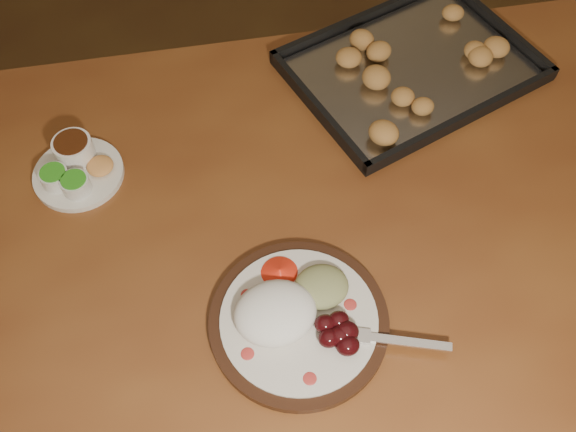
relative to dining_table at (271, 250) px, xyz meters
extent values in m
plane|color=brown|center=(-0.03, -0.13, -0.65)|extent=(4.00, 4.00, 0.00)
cube|color=brown|center=(0.00, 0.00, 0.08)|extent=(1.55, 0.99, 0.04)
cylinder|color=#543819|center=(0.70, 0.34, -0.30)|extent=(0.07, 0.07, 0.71)
cylinder|color=black|center=(0.00, -0.19, 0.11)|extent=(0.28, 0.28, 0.02)
cylinder|color=beige|center=(0.00, -0.19, 0.11)|extent=(0.24, 0.24, 0.01)
ellipsoid|color=#B62F2B|center=(-0.09, -0.23, 0.12)|extent=(0.02, 0.02, 0.00)
ellipsoid|color=#B62F2B|center=(-0.01, -0.29, 0.12)|extent=(0.02, 0.02, 0.00)
ellipsoid|color=#B62F2B|center=(0.08, -0.19, 0.12)|extent=(0.02, 0.02, 0.00)
ellipsoid|color=#B62F2B|center=(-0.07, -0.13, 0.12)|extent=(0.02, 0.02, 0.00)
ellipsoid|color=white|center=(-0.03, -0.18, 0.13)|extent=(0.16, 0.15, 0.06)
ellipsoid|color=#40090C|center=(0.04, -0.24, 0.13)|extent=(0.03, 0.03, 0.03)
ellipsoid|color=#40090C|center=(0.06, -0.23, 0.13)|extent=(0.03, 0.03, 0.03)
ellipsoid|color=#40090C|center=(0.06, -0.21, 0.13)|extent=(0.03, 0.03, 0.03)
ellipsoid|color=#40090C|center=(0.06, -0.26, 0.13)|extent=(0.03, 0.03, 0.03)
ellipsoid|color=#40090C|center=(0.04, -0.21, 0.13)|extent=(0.03, 0.03, 0.03)
ellipsoid|color=#40090C|center=(0.05, -0.24, 0.13)|extent=(0.03, 0.03, 0.03)
ellipsoid|color=#9D8965|center=(0.05, -0.15, 0.13)|extent=(0.11, 0.11, 0.03)
cone|color=red|center=(-0.01, -0.11, 0.13)|extent=(0.06, 0.07, 0.03)
cube|color=white|center=(0.15, -0.27, 0.12)|extent=(0.13, 0.06, 0.00)
cube|color=white|center=(0.08, -0.24, 0.12)|extent=(0.04, 0.03, 0.00)
cylinder|color=white|center=(0.06, -0.24, 0.12)|extent=(0.03, 0.01, 0.00)
cylinder|color=white|center=(0.06, -0.23, 0.12)|extent=(0.03, 0.01, 0.00)
cylinder|color=white|center=(0.06, -0.23, 0.12)|extent=(0.03, 0.01, 0.00)
cylinder|color=white|center=(0.06, -0.22, 0.12)|extent=(0.03, 0.01, 0.00)
cylinder|color=silver|center=(-0.31, 0.18, 0.10)|extent=(0.16, 0.16, 0.01)
cylinder|color=silver|center=(-0.34, 0.16, 0.12)|extent=(0.05, 0.05, 0.03)
cylinder|color=#32981E|center=(-0.34, 0.16, 0.14)|extent=(0.04, 0.04, 0.00)
cylinder|color=silver|center=(-0.31, 0.14, 0.12)|extent=(0.05, 0.05, 0.03)
cylinder|color=#32981E|center=(-0.31, 0.14, 0.14)|extent=(0.04, 0.04, 0.00)
cylinder|color=white|center=(-0.30, 0.21, 0.13)|extent=(0.07, 0.07, 0.04)
cylinder|color=#3B1B0A|center=(-0.30, 0.21, 0.15)|extent=(0.06, 0.06, 0.00)
ellipsoid|color=#D9914C|center=(-0.27, 0.17, 0.12)|extent=(0.05, 0.05, 0.02)
cube|color=black|center=(0.35, 0.28, 0.10)|extent=(0.53, 0.46, 0.01)
cube|color=black|center=(0.31, 0.43, 0.12)|extent=(0.44, 0.15, 0.02)
cube|color=black|center=(0.40, 0.12, 0.12)|extent=(0.44, 0.15, 0.02)
cube|color=black|center=(0.57, 0.34, 0.12)|extent=(0.11, 0.32, 0.02)
cube|color=black|center=(0.14, 0.21, 0.12)|extent=(0.11, 0.32, 0.02)
cube|color=silver|center=(0.35, 0.28, 0.11)|extent=(0.50, 0.42, 0.00)
ellipsoid|color=#B78E40|center=(0.41, 0.30, 0.13)|extent=(0.05, 0.05, 0.04)
ellipsoid|color=#B78E40|center=(0.44, 0.35, 0.13)|extent=(0.07, 0.07, 0.04)
ellipsoid|color=#B78E40|center=(0.36, 0.38, 0.13)|extent=(0.06, 0.07, 0.04)
ellipsoid|color=#B78E40|center=(0.32, 0.32, 0.13)|extent=(0.05, 0.06, 0.04)
ellipsoid|color=#B78E40|center=(0.27, 0.32, 0.13)|extent=(0.07, 0.07, 0.04)
ellipsoid|color=#B78E40|center=(0.30, 0.27, 0.13)|extent=(0.06, 0.06, 0.04)
ellipsoid|color=#B78E40|center=(0.25, 0.22, 0.13)|extent=(0.06, 0.06, 0.04)
ellipsoid|color=#B78E40|center=(0.33, 0.19, 0.13)|extent=(0.07, 0.07, 0.04)
ellipsoid|color=#B78E40|center=(0.35, 0.22, 0.13)|extent=(0.05, 0.06, 0.04)
ellipsoid|color=#B78E40|center=(0.42, 0.22, 0.13)|extent=(0.06, 0.07, 0.04)
ellipsoid|color=#B78E40|center=(0.41, 0.27, 0.13)|extent=(0.07, 0.07, 0.04)
camera|label=1|loc=(-0.11, -0.57, 1.02)|focal=40.00mm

